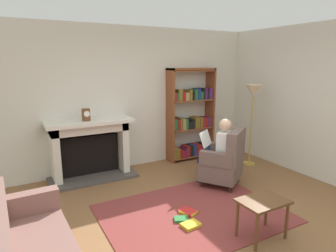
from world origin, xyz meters
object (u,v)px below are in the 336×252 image
object	(u,v)px
fireplace	(90,147)
armchair_reading	(225,161)
seated_reader	(218,149)
bookshelf	(191,118)
mantel_clock	(86,115)
side_table	(263,206)
floor_lamp	(253,98)

from	to	relation	value
fireplace	armchair_reading	bearing A→B (deg)	-37.65
seated_reader	bookshelf	bearing A→B (deg)	-138.76
fireplace	mantel_clock	world-z (taller)	mantel_clock
armchair_reading	side_table	bearing A→B (deg)	32.39
fireplace	floor_lamp	size ratio (longest dim) A/B	0.93
side_table	floor_lamp	distance (m)	2.78
fireplace	armchair_reading	distance (m)	2.37
fireplace	mantel_clock	distance (m)	0.61
mantel_clock	armchair_reading	xyz separation A→B (m)	(1.93, -1.34, -0.74)
bookshelf	side_table	world-z (taller)	bookshelf
bookshelf	armchair_reading	bearing A→B (deg)	-100.63
fireplace	floor_lamp	xyz separation A→B (m)	(2.99, -0.87, 0.80)
side_table	floor_lamp	bearing A→B (deg)	49.17
bookshelf	floor_lamp	world-z (taller)	bookshelf
seated_reader	fireplace	bearing A→B (deg)	-71.51
armchair_reading	floor_lamp	bearing A→B (deg)	172.38
bookshelf	side_table	xyz separation A→B (m)	(-0.87, -2.88, -0.49)
fireplace	side_table	world-z (taller)	fireplace
mantel_clock	floor_lamp	size ratio (longest dim) A/B	0.13
floor_lamp	bookshelf	bearing A→B (deg)	132.67
mantel_clock	seated_reader	world-z (taller)	mantel_clock
armchair_reading	mantel_clock	bearing A→B (deg)	-69.57
fireplace	bookshelf	size ratio (longest dim) A/B	0.78
fireplace	side_table	size ratio (longest dim) A/B	2.68
mantel_clock	floor_lamp	world-z (taller)	floor_lamp
fireplace	armchair_reading	size ratio (longest dim) A/B	1.55
fireplace	seated_reader	bearing A→B (deg)	-36.75
bookshelf	seated_reader	xyz separation A→B (m)	(-0.34, -1.38, -0.27)
mantel_clock	seated_reader	size ratio (longest dim) A/B	0.18
bookshelf	side_table	distance (m)	3.05
fireplace	floor_lamp	distance (m)	3.21
fireplace	mantel_clock	size ratio (longest dim) A/B	7.34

